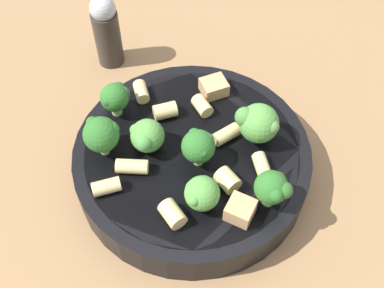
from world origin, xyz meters
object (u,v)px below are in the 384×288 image
Objects in this scene: rigatoni_0 at (226,135)px; rigatoni_2 at (106,187)px; broccoli_floret_1 at (198,147)px; rigatoni_1 at (262,167)px; broccoli_floret_4 at (147,136)px; rigatoni_5 at (228,180)px; rigatoni_9 at (165,111)px; rigatoni_7 at (141,92)px; broccoli_floret_3 at (115,97)px; rigatoni_8 at (202,106)px; broccoli_floret_5 at (102,134)px; chicken_chunk_1 at (214,87)px; broccoli_floret_2 at (273,188)px; broccoli_floret_6 at (258,123)px; rigatoni_3 at (172,214)px; pepper_shaker at (107,30)px; pasta_bowl at (192,160)px; chicken_chunk_0 at (240,210)px; rigatoni_4 at (252,116)px; broccoli_floret_0 at (202,193)px; rigatoni_6 at (132,165)px.

rigatoni_2 is at bearing 5.16° from rigatoni_0.
broccoli_floret_1 is 0.06m from rigatoni_1.
broccoli_floret_4 reaches higher than rigatoni_0.
rigatoni_5 reaches higher than rigatoni_9.
rigatoni_7 is at bearing -69.22° from rigatoni_9.
broccoli_floret_3 is 0.09m from rigatoni_8.
broccoli_floret_1 is 1.98× the size of rigatoni_5.
broccoli_floret_5 is 0.13m from chicken_chunk_1.
broccoli_floret_1 is 0.08m from broccoli_floret_2.
broccoli_floret_5 is 1.61× the size of rigatoni_1.
broccoli_floret_6 is 2.20× the size of rigatoni_5.
rigatoni_3 is (-0.03, 0.09, -0.02)m from broccoli_floret_5.
pepper_shaker is at bearing -69.32° from rigatoni_8.
broccoli_floret_2 is at bearing 93.37° from rigatoni_0.
broccoli_floret_3 is 0.06m from broccoli_floret_4.
rigatoni_1 and rigatoni_2 have the same top height.
broccoli_floret_1 is 1.75× the size of rigatoni_9.
pepper_shaker is at bearing -93.91° from broccoli_floret_4.
rigatoni_5 is 0.14m from rigatoni_7.
rigatoni_8 is (-0.07, -0.02, -0.01)m from broccoli_floret_4.
broccoli_floret_5 is (0.08, -0.03, 0.04)m from pasta_bowl.
rigatoni_2 is 0.07m from rigatoni_3.
rigatoni_9 is at bearing -77.48° from rigatoni_5.
broccoli_floret_1 is 0.04m from rigatoni_0.
broccoli_floret_1 is 0.93× the size of broccoli_floret_5.
rigatoni_0 is at bearing 164.26° from broccoli_floret_5.
chicken_chunk_1 is at bearing -105.67° from chicken_chunk_0.
rigatoni_7 is (0.09, -0.08, -0.00)m from rigatoni_4.
rigatoni_7 is at bearing -87.80° from broccoli_floret_0.
rigatoni_1 and rigatoni_7 have the same top height.
broccoli_floret_5 reaches higher than rigatoni_1.
rigatoni_9 is (0.08, -0.04, -0.00)m from rigatoni_4.
chicken_chunk_0 is (-0.07, 0.08, 0.00)m from rigatoni_6.
pasta_bowl is 0.07m from broccoli_floret_0.
rigatoni_0 is (-0.04, -0.01, -0.02)m from broccoli_floret_1.
rigatoni_9 reaches higher than rigatoni_0.
rigatoni_7 is at bearing -75.27° from rigatoni_5.
rigatoni_1 is 1.05× the size of chicken_chunk_1.
broccoli_floret_2 is at bearing 158.53° from broccoli_floret_0.
rigatoni_3 is at bearing 131.75° from rigatoni_2.
broccoli_floret_4 is 0.07m from rigatoni_7.
broccoli_floret_2 is 0.14m from chicken_chunk_1.
pasta_bowl is 0.08m from chicken_chunk_1.
rigatoni_5 is (-0.07, 0.12, -0.01)m from broccoli_floret_3.
broccoli_floret_2 is (-0.04, 0.08, 0.04)m from pasta_bowl.
broccoli_floret_5 is at bearing -22.30° from pasta_bowl.
rigatoni_6 is 1.28× the size of rigatoni_7.
rigatoni_8 is (-0.02, -0.09, -0.00)m from rigatoni_5.
pepper_shaker reaches higher than rigatoni_9.
broccoli_floret_5 is at bearing -41.61° from rigatoni_5.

